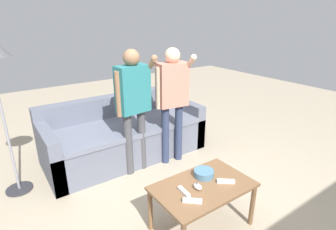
{
  "coord_description": "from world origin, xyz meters",
  "views": [
    {
      "loc": [
        -1.4,
        -1.71,
        1.85
      ],
      "look_at": [
        0.01,
        0.31,
        0.93
      ],
      "focal_mm": 28.56,
      "sensor_mm": 36.0,
      "label": 1
    }
  ],
  "objects_px": {
    "couch": "(124,135)",
    "player_right": "(172,93)",
    "game_remote_wand_spare": "(192,201)",
    "game_remote_nunchuk": "(198,186)",
    "coffee_table": "(203,191)",
    "game_remote_wand_far": "(184,192)",
    "game_remote_wand_near": "(226,181)",
    "player_center": "(133,98)",
    "snack_bowl": "(204,173)"
  },
  "relations": [
    {
      "from": "game_remote_wand_far",
      "to": "game_remote_wand_near",
      "type": "bearing_deg",
      "value": -13.35
    },
    {
      "from": "game_remote_nunchuk",
      "to": "game_remote_wand_spare",
      "type": "xyz_separation_m",
      "value": [
        -0.15,
        -0.11,
        -0.01
      ]
    },
    {
      "from": "coffee_table",
      "to": "game_remote_wand_far",
      "type": "height_order",
      "value": "game_remote_wand_far"
    },
    {
      "from": "snack_bowl",
      "to": "game_remote_nunchuk",
      "type": "bearing_deg",
      "value": -146.4
    },
    {
      "from": "game_remote_wand_spare",
      "to": "game_remote_nunchuk",
      "type": "bearing_deg",
      "value": 36.46
    },
    {
      "from": "player_right",
      "to": "game_remote_nunchuk",
      "type": "bearing_deg",
      "value": -115.87
    },
    {
      "from": "couch",
      "to": "game_remote_wand_far",
      "type": "relative_size",
      "value": 14.31
    },
    {
      "from": "snack_bowl",
      "to": "game_remote_nunchuk",
      "type": "distance_m",
      "value": 0.21
    },
    {
      "from": "coffee_table",
      "to": "player_right",
      "type": "height_order",
      "value": "player_right"
    },
    {
      "from": "player_right",
      "to": "couch",
      "type": "bearing_deg",
      "value": 130.21
    },
    {
      "from": "player_right",
      "to": "game_remote_wand_spare",
      "type": "bearing_deg",
      "value": -119.29
    },
    {
      "from": "couch",
      "to": "player_right",
      "type": "distance_m",
      "value": 0.94
    },
    {
      "from": "snack_bowl",
      "to": "game_remote_wand_far",
      "type": "bearing_deg",
      "value": -162.52
    },
    {
      "from": "player_center",
      "to": "game_remote_wand_far",
      "type": "bearing_deg",
      "value": -98.62
    },
    {
      "from": "snack_bowl",
      "to": "game_remote_wand_near",
      "type": "height_order",
      "value": "snack_bowl"
    },
    {
      "from": "player_center",
      "to": "coffee_table",
      "type": "bearing_deg",
      "value": -88.66
    },
    {
      "from": "couch",
      "to": "player_center",
      "type": "height_order",
      "value": "player_center"
    },
    {
      "from": "couch",
      "to": "player_center",
      "type": "relative_size",
      "value": 1.41
    },
    {
      "from": "player_center",
      "to": "player_right",
      "type": "height_order",
      "value": "player_center"
    },
    {
      "from": "coffee_table",
      "to": "game_remote_wand_far",
      "type": "relative_size",
      "value": 5.87
    },
    {
      "from": "snack_bowl",
      "to": "game_remote_wand_spare",
      "type": "xyz_separation_m",
      "value": [
        -0.32,
        -0.23,
        -0.01
      ]
    },
    {
      "from": "game_remote_nunchuk",
      "to": "game_remote_wand_near",
      "type": "relative_size",
      "value": 0.61
    },
    {
      "from": "player_center",
      "to": "player_right",
      "type": "relative_size",
      "value": 1.01
    },
    {
      "from": "couch",
      "to": "game_remote_wand_far",
      "type": "bearing_deg",
      "value": -98.66
    },
    {
      "from": "game_remote_nunchuk",
      "to": "player_center",
      "type": "xyz_separation_m",
      "value": [
        0.05,
        1.21,
        0.48
      ]
    },
    {
      "from": "couch",
      "to": "snack_bowl",
      "type": "relative_size",
      "value": 11.57
    },
    {
      "from": "coffee_table",
      "to": "game_remote_nunchuk",
      "type": "xyz_separation_m",
      "value": [
        -0.07,
        -0.01,
        0.09
      ]
    },
    {
      "from": "player_right",
      "to": "game_remote_wand_far",
      "type": "bearing_deg",
      "value": -121.43
    },
    {
      "from": "player_right",
      "to": "game_remote_wand_far",
      "type": "xyz_separation_m",
      "value": [
        -0.69,
        -1.14,
        -0.48
      ]
    },
    {
      "from": "player_center",
      "to": "game_remote_wand_far",
      "type": "distance_m",
      "value": 1.3
    },
    {
      "from": "coffee_table",
      "to": "game_remote_wand_spare",
      "type": "xyz_separation_m",
      "value": [
        -0.22,
        -0.12,
        0.08
      ]
    },
    {
      "from": "player_right",
      "to": "snack_bowl",
      "type": "bearing_deg",
      "value": -110.34
    },
    {
      "from": "couch",
      "to": "player_right",
      "type": "height_order",
      "value": "player_right"
    },
    {
      "from": "game_remote_nunchuk",
      "to": "couch",
      "type": "bearing_deg",
      "value": 85.96
    },
    {
      "from": "couch",
      "to": "game_remote_wand_near",
      "type": "bearing_deg",
      "value": -85.2
    },
    {
      "from": "game_remote_wand_far",
      "to": "coffee_table",
      "type": "bearing_deg",
      "value": -2.12
    },
    {
      "from": "coffee_table",
      "to": "snack_bowl",
      "type": "bearing_deg",
      "value": 46.38
    },
    {
      "from": "couch",
      "to": "coffee_table",
      "type": "relative_size",
      "value": 2.44
    },
    {
      "from": "coffee_table",
      "to": "game_remote_nunchuk",
      "type": "distance_m",
      "value": 0.11
    },
    {
      "from": "game_remote_wand_far",
      "to": "game_remote_wand_spare",
      "type": "distance_m",
      "value": 0.13
    },
    {
      "from": "player_right",
      "to": "game_remote_wand_far",
      "type": "height_order",
      "value": "player_right"
    },
    {
      "from": "game_remote_wand_near",
      "to": "game_remote_nunchuk",
      "type": "bearing_deg",
      "value": 164.03
    },
    {
      "from": "coffee_table",
      "to": "game_remote_nunchuk",
      "type": "relative_size",
      "value": 9.91
    },
    {
      "from": "player_right",
      "to": "game_remote_wand_spare",
      "type": "distance_m",
      "value": 1.53
    },
    {
      "from": "couch",
      "to": "game_remote_nunchuk",
      "type": "bearing_deg",
      "value": -94.04
    },
    {
      "from": "player_right",
      "to": "game_remote_wand_spare",
      "type": "xyz_separation_m",
      "value": [
        -0.71,
        -1.26,
        -0.48
      ]
    },
    {
      "from": "couch",
      "to": "coffee_table",
      "type": "xyz_separation_m",
      "value": [
        -0.04,
        -1.66,
        0.1
      ]
    },
    {
      "from": "player_center",
      "to": "game_remote_wand_far",
      "type": "height_order",
      "value": "player_center"
    },
    {
      "from": "player_center",
      "to": "game_remote_wand_near",
      "type": "distance_m",
      "value": 1.39
    },
    {
      "from": "snack_bowl",
      "to": "player_center",
      "type": "height_order",
      "value": "player_center"
    }
  ]
}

